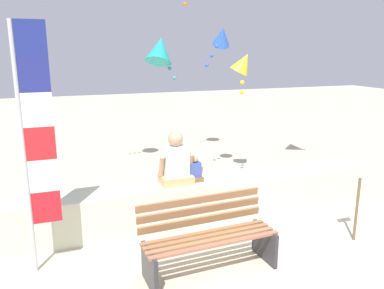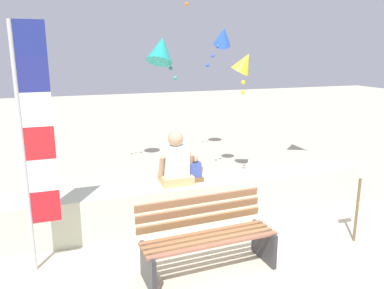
% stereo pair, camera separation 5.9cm
% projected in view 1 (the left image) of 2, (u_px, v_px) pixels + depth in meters
% --- Properties ---
extents(ground_plane, '(40.00, 40.00, 0.00)m').
position_uv_depth(ground_plane, '(237.00, 262.00, 4.96)').
color(ground_plane, beige).
extents(seawall_ledge, '(6.06, 0.61, 0.65)m').
position_uv_depth(seawall_ledge, '(198.00, 200.00, 6.14)').
color(seawall_ledge, beige).
rests_on(seawall_ledge, ground).
extents(park_bench, '(1.69, 0.68, 0.88)m').
position_uv_depth(park_bench, '(208.00, 238.00, 4.72)').
color(park_bench, '#955C44').
rests_on(park_bench, ground).
extents(person_adult, '(0.54, 0.40, 0.82)m').
position_uv_depth(person_adult, '(176.00, 163.00, 5.89)').
color(person_adult, tan).
rests_on(person_adult, seawall_ledge).
extents(person_child, '(0.28, 0.20, 0.42)m').
position_uv_depth(person_child, '(194.00, 171.00, 6.03)').
color(person_child, brown).
rests_on(person_child, seawall_ledge).
extents(flag_banner, '(0.38, 0.05, 2.98)m').
position_uv_depth(flag_banner, '(33.00, 137.00, 4.40)').
color(flag_banner, '#B7B7BC').
rests_on(flag_banner, ground).
extents(kite_teal, '(0.84, 0.86, 0.92)m').
position_uv_depth(kite_teal, '(160.00, 50.00, 7.48)').
color(kite_teal, teal).
extents(kite_blue, '(0.55, 0.54, 0.82)m').
position_uv_depth(kite_blue, '(222.00, 37.00, 7.43)').
color(kite_blue, blue).
extents(kite_yellow, '(0.63, 0.59, 0.83)m').
position_uv_depth(kite_yellow, '(243.00, 63.00, 7.46)').
color(kite_yellow, yellow).
extents(sign_post, '(0.24, 0.04, 1.12)m').
position_uv_depth(sign_post, '(358.00, 196.00, 5.38)').
color(sign_post, brown).
rests_on(sign_post, ground).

